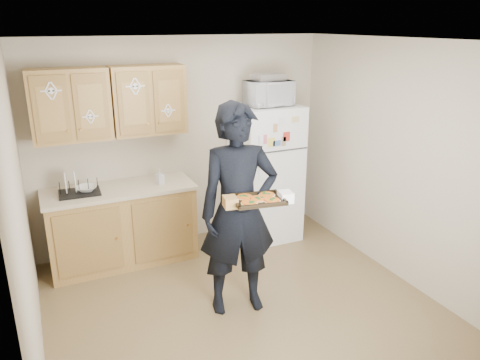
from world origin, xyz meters
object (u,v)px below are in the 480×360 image
at_px(refrigerator, 265,173).
at_px(person, 239,211).
at_px(microwave, 269,93).
at_px(baking_tray, 258,200).
at_px(dish_rack, 79,186).

xyz_separation_m(refrigerator, person, (-0.97, -1.33, 0.15)).
height_order(person, microwave, person).
height_order(refrigerator, baking_tray, refrigerator).
distance_m(person, dish_rack, 1.85).
distance_m(refrigerator, person, 1.65).
bearing_deg(refrigerator, person, -126.14).
height_order(refrigerator, microwave, microwave).
xyz_separation_m(refrigerator, dish_rack, (-2.22, 0.04, 0.13)).
relative_size(refrigerator, baking_tray, 3.94).
bearing_deg(person, microwave, 62.45).
bearing_deg(microwave, dish_rack, 174.74).
relative_size(person, baking_tray, 4.63).
bearing_deg(person, baking_tray, -70.73).
height_order(person, baking_tray, person).
relative_size(refrigerator, person, 0.85).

